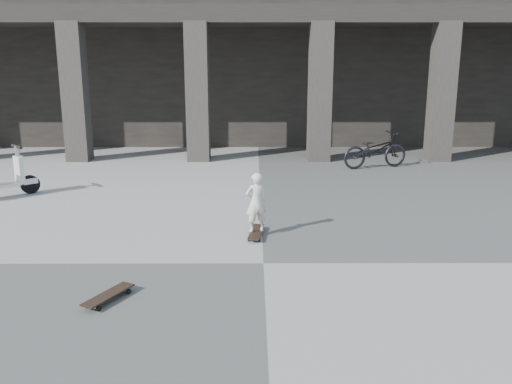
{
  "coord_description": "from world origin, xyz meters",
  "views": [
    {
      "loc": [
        -0.14,
        -7.53,
        2.93
      ],
      "look_at": [
        -0.1,
        1.8,
        0.65
      ],
      "focal_mm": 38.0,
      "sensor_mm": 36.0,
      "label": 1
    }
  ],
  "objects_px": {
    "bicycle": "(375,150)",
    "child": "(256,202)",
    "longboard": "(256,232)",
    "skateboard_spare": "(108,295)"
  },
  "relations": [
    {
      "from": "longboard",
      "to": "child",
      "type": "xyz_separation_m",
      "value": [
        0.0,
        -0.0,
        0.53
      ]
    },
    {
      "from": "child",
      "to": "bicycle",
      "type": "height_order",
      "value": "child"
    },
    {
      "from": "skateboard_spare",
      "to": "bicycle",
      "type": "relative_size",
      "value": 0.42
    },
    {
      "from": "longboard",
      "to": "child",
      "type": "bearing_deg",
      "value": -169.94
    },
    {
      "from": "longboard",
      "to": "bicycle",
      "type": "xyz_separation_m",
      "value": [
        3.33,
        6.0,
        0.43
      ]
    },
    {
      "from": "skateboard_spare",
      "to": "child",
      "type": "bearing_deg",
      "value": -8.74
    },
    {
      "from": "skateboard_spare",
      "to": "child",
      "type": "height_order",
      "value": "child"
    },
    {
      "from": "bicycle",
      "to": "child",
      "type": "bearing_deg",
      "value": 134.68
    },
    {
      "from": "child",
      "to": "longboard",
      "type": "bearing_deg",
      "value": -107.37
    },
    {
      "from": "child",
      "to": "bicycle",
      "type": "bearing_deg",
      "value": -139.93
    }
  ]
}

